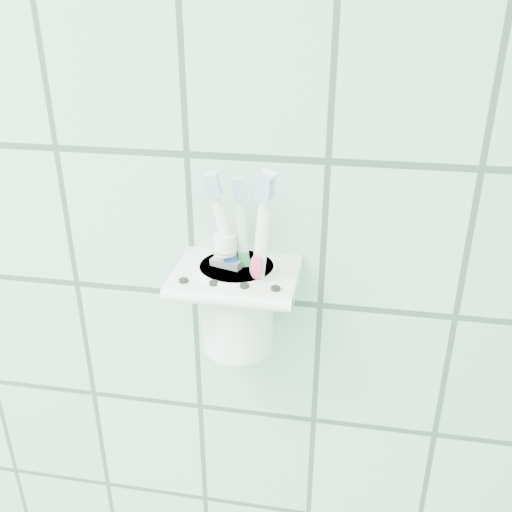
% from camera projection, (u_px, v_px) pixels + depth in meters
% --- Properties ---
extents(holder_bracket, '(0.13, 0.11, 0.04)m').
position_uv_depth(holder_bracket, '(236.00, 277.00, 0.60)').
color(holder_bracket, white).
rests_on(holder_bracket, wall_back).
extents(cup, '(0.09, 0.09, 0.10)m').
position_uv_depth(cup, '(237.00, 303.00, 0.62)').
color(cup, white).
rests_on(cup, holder_bracket).
extents(toothbrush_pink, '(0.04, 0.03, 0.20)m').
position_uv_depth(toothbrush_pink, '(249.00, 258.00, 0.60)').
color(toothbrush_pink, white).
rests_on(toothbrush_pink, cup).
extents(toothbrush_blue, '(0.03, 0.03, 0.18)m').
position_uv_depth(toothbrush_blue, '(249.00, 267.00, 0.59)').
color(toothbrush_blue, white).
rests_on(toothbrush_blue, cup).
extents(toothbrush_orange, '(0.04, 0.05, 0.21)m').
position_uv_depth(toothbrush_orange, '(250.00, 255.00, 0.59)').
color(toothbrush_orange, white).
rests_on(toothbrush_orange, cup).
extents(toothpaste_tube, '(0.04, 0.03, 0.13)m').
position_uv_depth(toothpaste_tube, '(229.00, 282.00, 0.60)').
color(toothpaste_tube, silver).
rests_on(toothpaste_tube, cup).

